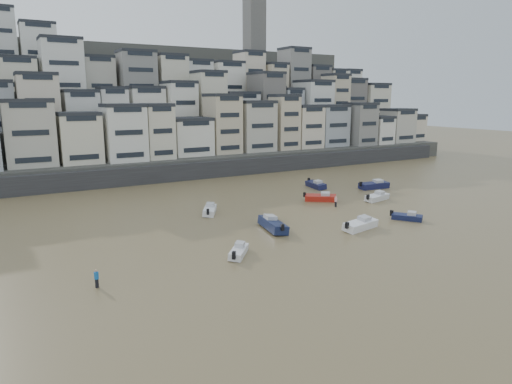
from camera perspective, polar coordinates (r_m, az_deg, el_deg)
ground at (r=39.57m, az=17.65°, el=-14.07°), size 400.00×400.00×0.00m
harbor_wall at (r=97.12m, az=-7.19°, el=2.73°), size 140.00×3.00×3.50m
hillside at (r=135.02m, az=-12.11°, el=9.89°), size 141.04×66.00×50.00m
boat_a at (r=60.85m, az=12.93°, el=-3.83°), size 6.34×3.20×1.65m
boat_g at (r=88.47m, az=14.54°, el=0.99°), size 6.72×2.69×1.79m
boat_i at (r=87.04m, az=7.48°, el=1.04°), size 2.77×6.12×1.61m
boat_e at (r=76.06m, az=8.07°, el=-0.57°), size 5.58×4.80×1.53m
boat_d at (r=78.35m, az=14.89°, el=-0.49°), size 5.84×2.99×1.52m
boat_b at (r=67.17m, az=18.36°, el=-2.85°), size 3.76×4.52×1.22m
boat_j at (r=49.86m, az=-2.19°, el=-7.24°), size 4.22×4.59×1.28m
boat_c at (r=59.11m, az=2.13°, el=-3.89°), size 3.42×7.05×1.84m
boat_f at (r=67.57m, az=-5.80°, el=-2.09°), size 4.32×5.65×1.50m
person_blue at (r=44.20m, az=-19.31°, el=-10.16°), size 0.44×0.44×1.74m
person_pink at (r=72.39m, az=9.94°, el=-1.18°), size 0.44×0.44×1.74m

